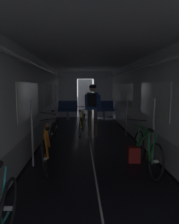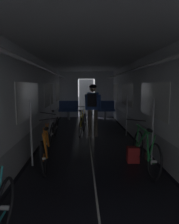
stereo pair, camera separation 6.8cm
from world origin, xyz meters
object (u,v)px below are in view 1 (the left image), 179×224
backpack_on_floor (134,154)px  bicycle_yellow_in_aisle (82,124)px  bicycle_silver (54,128)px  bench_seat_far_right (104,108)px  person_cyclist_aisle (93,104)px  bicycle_orange (46,148)px  bicycle_green (146,150)px  bench_seat_far_left (68,108)px

backpack_on_floor → bicycle_yellow_in_aisle: bearing=112.8°
bicycle_silver → bicycle_yellow_in_aisle: size_ratio=1.00×
bicycle_silver → backpack_on_floor: (2.00, -1.92, -0.21)m
bench_seat_far_right → person_cyclist_aisle: person_cyclist_aisle is taller
bicycle_orange → bicycle_yellow_in_aisle: bicycle_orange is taller
bicycle_green → backpack_on_floor: bearing=113.1°
bench_seat_far_right → bicycle_green: 6.20m
bicycle_yellow_in_aisle → bicycle_green: bearing=-67.2°
backpack_on_floor → bench_seat_far_right: bearing=90.0°
bench_seat_far_left → bicycle_yellow_in_aisle: (0.69, -3.18, -0.18)m
bench_seat_far_right → person_cyclist_aisle: (-0.77, -3.45, 0.50)m
bicycle_orange → bicycle_silver: bearing=92.9°
backpack_on_floor → bicycle_silver: bearing=136.2°
bicycle_orange → bench_seat_far_right: bearing=72.5°
bench_seat_far_right → bicycle_green: (0.16, -6.19, -0.19)m
bicycle_green → person_cyclist_aisle: 2.98m
bicycle_green → bicycle_yellow_in_aisle: (-1.27, 3.01, 0.00)m
bench_seat_far_left → bicycle_yellow_in_aisle: 3.26m
bicycle_yellow_in_aisle → bicycle_orange: bearing=-105.5°
bicycle_green → bench_seat_far_left: bearing=107.5°
bicycle_silver → backpack_on_floor: 2.78m
bench_seat_far_right → bicycle_green: bearing=-88.6°
bench_seat_far_right → bicycle_yellow_in_aisle: 3.37m
bicycle_silver → bicycle_yellow_in_aisle: (0.88, 0.74, 0.00)m
person_cyclist_aisle → bench_seat_far_right: bearing=77.4°
bench_seat_far_left → backpack_on_floor: bench_seat_far_left is taller
bicycle_silver → backpack_on_floor: size_ratio=4.97×
person_cyclist_aisle → bicycle_green: bearing=-71.3°
bicycle_green → bicycle_silver: size_ratio=1.00×
backpack_on_floor → bicycle_orange: bearing=-175.5°
bench_seat_far_right → bicycle_green: bench_seat_far_right is taller
bicycle_orange → bicycle_green: 2.06m
bicycle_silver → bicycle_yellow_in_aisle: bearing=39.8°
bicycle_silver → bench_seat_far_left: bearing=87.2°
bicycle_yellow_in_aisle → backpack_on_floor: 2.89m
bench_seat_far_left → bicycle_green: size_ratio=0.58×
bicycle_yellow_in_aisle → backpack_on_floor: size_ratio=4.96×
bench_seat_far_right → bicycle_yellow_in_aisle: bearing=-109.3°
bicycle_orange → backpack_on_floor: size_ratio=4.98×
bicycle_orange → bicycle_green: bearing=-5.9°
bicycle_orange → bicycle_silver: size_ratio=1.00×
bench_seat_far_right → bicycle_silver: 4.40m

